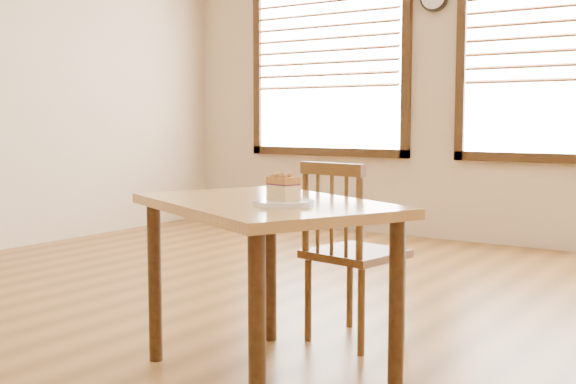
{
  "coord_description": "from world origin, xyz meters",
  "views": [
    {
      "loc": [
        1.79,
        -2.1,
        1.07
      ],
      "look_at": [
        0.25,
        0.15,
        0.8
      ],
      "focal_mm": 45.0,
      "sensor_mm": 36.0,
      "label": 1
    }
  ],
  "objects_px": {
    "cafe_table_main": "(265,228)",
    "cafe_chair_main": "(350,251)",
    "cake_slice": "(283,186)",
    "plate": "(284,203)"
  },
  "relations": [
    {
      "from": "cafe_table_main",
      "to": "cafe_chair_main",
      "type": "bearing_deg",
      "value": 112.3
    },
    {
      "from": "cake_slice",
      "to": "cafe_table_main",
      "type": "bearing_deg",
      "value": 161.02
    },
    {
      "from": "cafe_table_main",
      "to": "cafe_chair_main",
      "type": "relative_size",
      "value": 1.47
    },
    {
      "from": "cafe_chair_main",
      "to": "plate",
      "type": "distance_m",
      "value": 0.83
    },
    {
      "from": "cafe_table_main",
      "to": "cake_slice",
      "type": "height_order",
      "value": "cake_slice"
    },
    {
      "from": "cafe_table_main",
      "to": "cake_slice",
      "type": "bearing_deg",
      "value": -7.33
    },
    {
      "from": "cafe_chair_main",
      "to": "cake_slice",
      "type": "bearing_deg",
      "value": 108.89
    },
    {
      "from": "cake_slice",
      "to": "plate",
      "type": "bearing_deg",
      "value": 41.79
    },
    {
      "from": "plate",
      "to": "cafe_table_main",
      "type": "bearing_deg",
      "value": 148.31
    },
    {
      "from": "cafe_table_main",
      "to": "cafe_chair_main",
      "type": "height_order",
      "value": "cafe_chair_main"
    }
  ]
}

